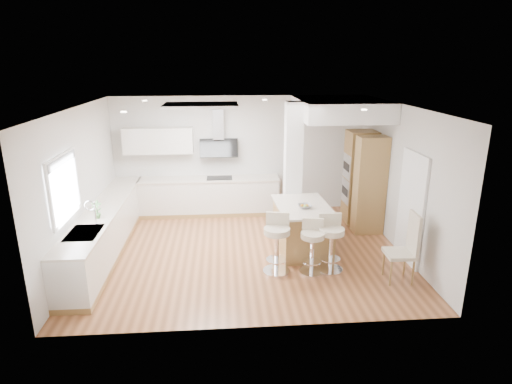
{
  "coord_description": "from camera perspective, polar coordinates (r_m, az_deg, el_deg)",
  "views": [
    {
      "loc": [
        -0.41,
        -7.66,
        3.59
      ],
      "look_at": [
        0.23,
        0.4,
        1.09
      ],
      "focal_mm": 30.0,
      "sensor_mm": 36.0,
      "label": 1
    }
  ],
  "objects": [
    {
      "name": "wall_back",
      "position": [
        10.4,
        -2.18,
        5.02
      ],
      "size": [
        6.0,
        0.04,
        2.8
      ],
      "primitive_type": "cube",
      "color": "beige",
      "rests_on": "ground"
    },
    {
      "name": "bar_stool_a",
      "position": [
        7.48,
        2.8,
        -6.45
      ],
      "size": [
        0.56,
        0.56,
        1.06
      ],
      "rotation": [
        0.0,
        0.0,
        -0.19
      ],
      "color": "white",
      "rests_on": "ground"
    },
    {
      "name": "window_left",
      "position": [
        7.47,
        -24.29,
        0.92
      ],
      "size": [
        0.06,
        1.28,
        1.07
      ],
      "color": "silver",
      "rests_on": "ground"
    },
    {
      "name": "oven_column",
      "position": [
        9.75,
        14.1,
        1.55
      ],
      "size": [
        0.63,
        1.21,
        2.1
      ],
      "color": "#9F7A44",
      "rests_on": "ground"
    },
    {
      "name": "pillar",
      "position": [
        9.01,
        4.94,
        3.04
      ],
      "size": [
        0.35,
        0.35,
        2.8
      ],
      "color": "white",
      "rests_on": "ground"
    },
    {
      "name": "bar_stool_b",
      "position": [
        7.53,
        7.51,
        -6.86
      ],
      "size": [
        0.5,
        0.5,
        0.96
      ],
      "rotation": [
        0.0,
        0.0,
        -0.18
      ],
      "color": "white",
      "rests_on": "ground"
    },
    {
      "name": "ground",
      "position": [
        8.47,
        -1.35,
        -7.9
      ],
      "size": [
        6.0,
        6.0,
        0.0
      ],
      "primitive_type": "plane",
      "color": "#9E613A",
      "rests_on": "ground"
    },
    {
      "name": "wall_left",
      "position": [
        8.38,
        -22.36,
        0.71
      ],
      "size": [
        0.04,
        5.0,
        2.8
      ],
      "primitive_type": "cube",
      "color": "beige",
      "rests_on": "ground"
    },
    {
      "name": "counter_left",
      "position": [
        8.8,
        -19.37,
        -4.7
      ],
      "size": [
        0.63,
        4.5,
        1.35
      ],
      "color": "#9F7A44",
      "rests_on": "ground"
    },
    {
      "name": "counter_back",
      "position": [
        10.32,
        -7.15,
        0.75
      ],
      "size": [
        3.62,
        0.63,
        2.5
      ],
      "color": "#9F7A44",
      "rests_on": "ground"
    },
    {
      "name": "doorway_right",
      "position": [
        8.25,
        19.96,
        -2.2
      ],
      "size": [
        0.05,
        1.0,
        2.1
      ],
      "color": "#443C35",
      "rests_on": "ground"
    },
    {
      "name": "peninsula",
      "position": [
        8.44,
        6.16,
        -4.68
      ],
      "size": [
        1.07,
        1.55,
        0.99
      ],
      "rotation": [
        0.0,
        0.0,
        0.05
      ],
      "color": "#9F7A44",
      "rests_on": "ground"
    },
    {
      "name": "wall_right",
      "position": [
        8.67,
        18.81,
        1.61
      ],
      "size": [
        0.04,
        5.0,
        2.8
      ],
      "primitive_type": "cube",
      "color": "beige",
      "rests_on": "ground"
    },
    {
      "name": "bar_stool_c",
      "position": [
        7.64,
        9.96,
        -6.33
      ],
      "size": [
        0.47,
        0.47,
        1.02
      ],
      "rotation": [
        0.0,
        0.0,
        -0.01
      ],
      "color": "white",
      "rests_on": "ground"
    },
    {
      "name": "dining_chair",
      "position": [
        7.6,
        19.44,
        -6.71
      ],
      "size": [
        0.48,
        0.48,
        1.2
      ],
      "rotation": [
        0.0,
        0.0,
        -0.04
      ],
      "color": "beige",
      "rests_on": "ground"
    },
    {
      "name": "soffit",
      "position": [
        9.45,
        11.09,
        10.86
      ],
      "size": [
        1.78,
        2.2,
        0.4
      ],
      "color": "white",
      "rests_on": "ground"
    },
    {
      "name": "skylight",
      "position": [
        8.31,
        -7.29,
        11.39
      ],
      "size": [
        4.1,
        2.1,
        0.06
      ],
      "color": "white",
      "rests_on": "ground"
    },
    {
      "name": "ceiling",
      "position": [
        8.47,
        -1.35,
        -7.9
      ],
      "size": [
        6.0,
        5.0,
        0.02
      ],
      "primitive_type": "cube",
      "color": "white",
      "rests_on": "ground"
    }
  ]
}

